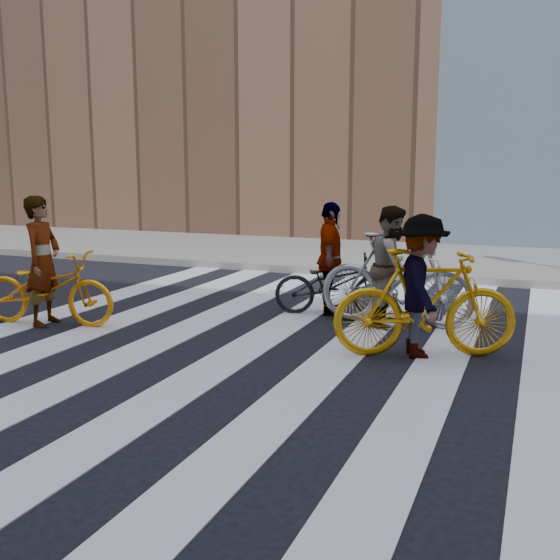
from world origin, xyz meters
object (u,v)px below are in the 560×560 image
Objects in this scene: bike_yellow_right at (425,303)px; bike_dark_rear at (333,284)px; rider_mid at (393,266)px; bike_silver_mid at (396,280)px; rider_left at (43,261)px; rider_right at (421,286)px; bike_yellow_left at (47,288)px; rider_rear at (330,259)px.

bike_yellow_right is 2.29m from bike_dark_rear.
bike_dark_rear is 1.04m from rider_mid.
bike_silver_mid is 1.47m from bike_yellow_right.
rider_left is 1.08× the size of rider_mid.
bike_silver_mid is 1.04m from bike_dark_rear.
rider_mid is at bearing 3.31° from rider_right.
rider_mid is (4.33, 1.70, -0.06)m from rider_left.
bike_yellow_left is at bearing 104.28° from bike_dark_rear.
bike_yellow_left is 4.95m from bike_yellow_right.
bike_dark_rear is 0.37m from rider_rear.
rider_right is at bearing -156.29° from bike_silver_mid.
rider_left is 1.07× the size of rider_rear.
rider_rear is at bearing 73.28° from bike_dark_rear.
rider_rear reaches higher than bike_yellow_left.
bike_silver_mid is 0.19m from rider_mid.
bike_silver_mid is 1.28× the size of rider_rear.
rider_left reaches higher than bike_yellow_left.
rider_right is at bearing -154.49° from rider_mid.
rider_right is (4.89, 0.36, 0.30)m from bike_yellow_left.
bike_silver_mid is 1.02× the size of bike_yellow_right.
bike_silver_mid is 1.08m from rider_rear.
rider_right reaches higher than bike_silver_mid.
rider_left reaches higher than bike_silver_mid.
rider_left is at bearing 112.68° from rider_mid.
bike_yellow_right is at bearing -95.56° from bike_yellow_left.
rider_left is (-3.42, -2.02, 0.43)m from bike_dark_rear.
bike_yellow_left is 1.19× the size of rider_right.
rider_mid is 1.02m from rider_rear.
bike_silver_mid reaches higher than bike_yellow_left.
bike_silver_mid is 1.19× the size of rider_left.
bike_silver_mid is 1.29× the size of rider_mid.
bike_silver_mid is at bearing -124.13° from rider_rear.
rider_mid reaches higher than bike_yellow_right.
bike_yellow_left is 3.93m from bike_dark_rear.
bike_silver_mid is at bearing -78.30° from bike_yellow_left.
rider_mid is 0.99× the size of rider_rear.
rider_mid reaches higher than bike_dark_rear.
bike_yellow_right reaches higher than bike_dark_rear.
rider_rear is at bearing 22.50° from rider_right.
bike_silver_mid is 1.46m from rider_right.
rider_right is (0.60, -1.34, -0.00)m from rider_mid.
bike_silver_mid is 1.29× the size of rider_right.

